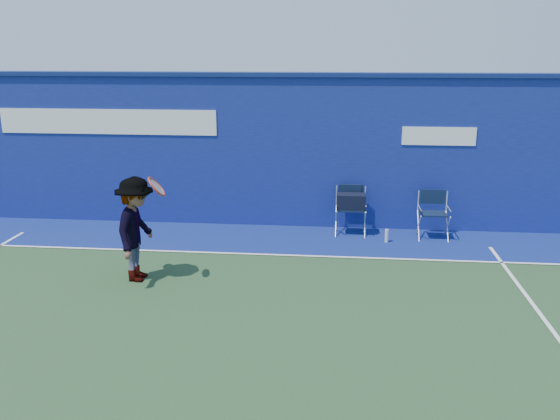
# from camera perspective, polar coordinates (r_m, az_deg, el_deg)

# --- Properties ---
(ground) EXTENTS (80.00, 80.00, 0.00)m
(ground) POSITION_cam_1_polar(r_m,az_deg,el_deg) (7.69, -7.78, -12.22)
(ground) COLOR #274424
(ground) RESTS_ON ground
(stadium_wall) EXTENTS (24.00, 0.50, 3.08)m
(stadium_wall) POSITION_cam_1_polar(r_m,az_deg,el_deg) (12.10, -2.40, 5.85)
(stadium_wall) COLOR navy
(stadium_wall) RESTS_ON ground
(out_of_bounds_strip) EXTENTS (24.00, 1.80, 0.01)m
(out_of_bounds_strip) POSITION_cam_1_polar(r_m,az_deg,el_deg) (11.41, -3.07, -2.75)
(out_of_bounds_strip) COLOR navy
(out_of_bounds_strip) RESTS_ON ground
(court_lines) EXTENTS (24.00, 12.00, 0.01)m
(court_lines) POSITION_cam_1_polar(r_m,az_deg,el_deg) (8.21, -6.81, -10.24)
(court_lines) COLOR white
(court_lines) RESTS_ON out_of_bounds_strip
(directors_chair_left) EXTENTS (0.56, 0.52, 0.95)m
(directors_chair_left) POSITION_cam_1_polar(r_m,az_deg,el_deg) (11.65, 6.80, -0.40)
(directors_chair_left) COLOR silver
(directors_chair_left) RESTS_ON ground
(directors_chair_right) EXTENTS (0.54, 0.48, 0.90)m
(directors_chair_right) POSITION_cam_1_polar(r_m,az_deg,el_deg) (11.72, 14.49, -1.30)
(directors_chair_right) COLOR silver
(directors_chair_right) RESTS_ON ground
(water_bottle) EXTENTS (0.07, 0.07, 0.26)m
(water_bottle) POSITION_cam_1_polar(r_m,az_deg,el_deg) (11.31, 10.23, -2.47)
(water_bottle) COLOR silver
(water_bottle) RESTS_ON ground
(tennis_player) EXTENTS (0.87, 1.08, 1.69)m
(tennis_player) POSITION_cam_1_polar(r_m,az_deg,el_deg) (9.45, -13.66, -1.80)
(tennis_player) COLOR #EA4738
(tennis_player) RESTS_ON ground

